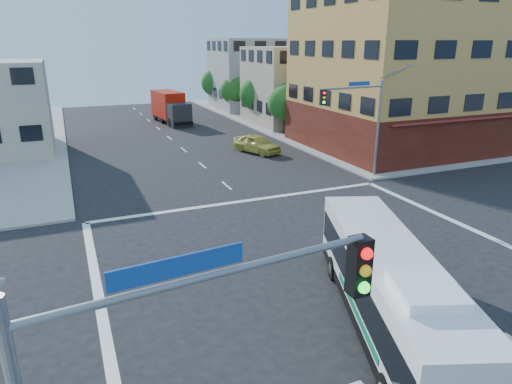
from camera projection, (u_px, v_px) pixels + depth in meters
name	position (u px, v px, depth m)	size (l,w,h in m)	color
ground	(323.00, 266.00, 20.43)	(120.00, 120.00, 0.00)	black
sidewalk_ne	(410.00, 113.00, 63.94)	(50.00, 50.00, 0.15)	#99958D
corner_building_ne	(410.00, 83.00, 42.12)	(18.10, 15.44, 14.00)	#BA9043
building_east_near	(301.00, 86.00, 55.01)	(12.06, 10.06, 9.00)	tan
building_east_far	(256.00, 74.00, 67.10)	(12.06, 10.06, 10.00)	gray
signal_mast_ne	(361.00, 111.00, 31.50)	(7.91, 1.13, 8.07)	gray
street_tree_a	(286.00, 101.00, 48.12)	(3.60, 3.60, 5.53)	#3D2816
street_tree_b	(256.00, 92.00, 55.07)	(3.80, 3.80, 5.79)	#3D2816
street_tree_c	(233.00, 89.00, 62.16)	(3.40, 3.40, 5.29)	#3D2816
street_tree_d	(215.00, 81.00, 69.03)	(4.00, 4.00, 6.03)	#3D2816
transit_bus	(389.00, 287.00, 15.48)	(6.13, 11.29, 3.30)	black
box_truck	(171.00, 108.00, 55.78)	(3.33, 8.54, 3.75)	#26252A
parked_car	(257.00, 144.00, 41.02)	(1.93, 4.81, 1.64)	gold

